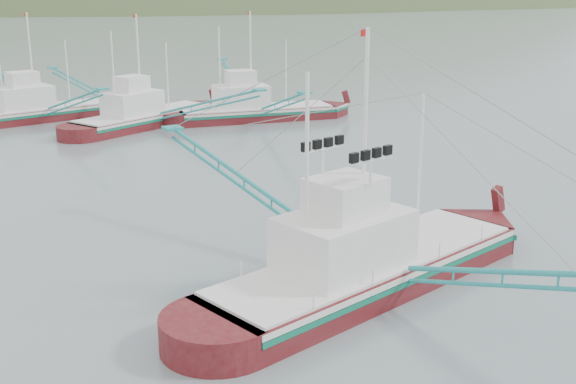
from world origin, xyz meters
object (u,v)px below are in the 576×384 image
bg_boat_right (255,100)px  bg_boat_extra (38,102)px  main_boat (367,242)px  bg_boat_far (144,103)px

bg_boat_right → bg_boat_extra: bearing=161.7°
main_boat → bg_boat_extra: main_boat is taller
bg_boat_far → bg_boat_extra: 11.51m
bg_boat_right → bg_boat_far: bearing=178.4°
main_boat → bg_boat_right: main_boat is taller
bg_boat_far → bg_boat_right: size_ratio=0.96×
bg_boat_far → bg_boat_extra: same height
bg_boat_far → bg_boat_extra: bearing=110.9°
bg_boat_right → main_boat: bearing=-99.2°
main_boat → bg_boat_extra: bearing=81.8°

